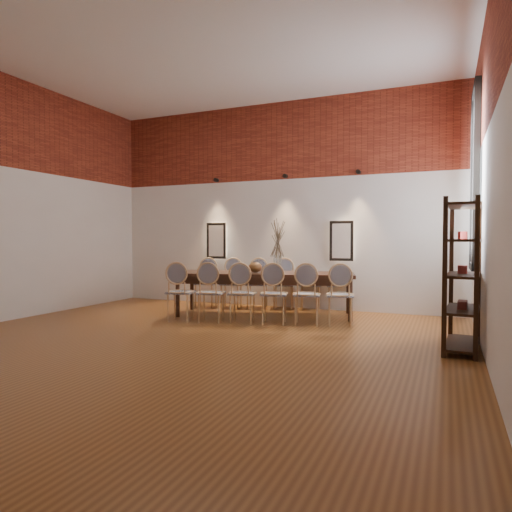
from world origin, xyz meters
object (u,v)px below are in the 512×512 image
at_px(chair_near_e, 307,294).
at_px(chair_far_e, 311,285).
at_px(chair_far_a, 206,283).
at_px(bowl, 255,267).
at_px(chair_far_c, 257,284).
at_px(chair_far_d, 284,284).
at_px(chair_near_a, 181,292).
at_px(chair_near_c, 242,293).
at_px(shelving_rack, 463,275).
at_px(vase, 278,264).
at_px(chair_far_b, 231,284).
at_px(chair_near_f, 340,295).
at_px(book, 271,272).
at_px(chair_near_b, 211,293).
at_px(chair_near_d, 274,294).
at_px(dining_table, 265,294).
at_px(chair_far_f, 338,285).

height_order(chair_near_e, chair_far_e, same).
xyz_separation_m(chair_near_e, chair_far_a, (-2.35, 1.01, 0.00)).
height_order(chair_far_e, bowl, chair_far_e).
bearing_deg(bowl, chair_far_c, 110.24).
bearing_deg(chair_far_d, chair_near_a, 45.25).
xyz_separation_m(chair_near_c, chair_far_c, (-0.37, 1.50, 0.00)).
relative_size(chair_near_a, shelving_rack, 0.52).
bearing_deg(chair_near_a, vase, 27.24).
relative_size(chair_near_a, chair_far_b, 1.00).
relative_size(chair_near_f, chair_far_e, 1.00).
distance_m(bowl, book, 0.29).
relative_size(chair_near_c, book, 3.62).
relative_size(chair_near_b, chair_near_e, 1.00).
distance_m(chair_near_b, vase, 1.33).
distance_m(chair_far_d, vase, 0.88).
distance_m(chair_near_b, chair_near_f, 2.04).
relative_size(chair_far_a, chair_far_e, 1.00).
bearing_deg(chair_near_c, bowl, 82.66).
height_order(chair_near_b, chair_far_b, same).
bearing_deg(chair_near_b, chair_far_e, 45.25).
bearing_deg(chair_near_b, shelving_rack, -21.87).
relative_size(chair_far_b, shelving_rack, 0.52).
distance_m(chair_near_f, book, 1.43).
height_order(chair_near_a, shelving_rack, shelving_rack).
height_order(chair_near_d, book, chair_near_d).
height_order(chair_near_f, chair_far_d, same).
bearing_deg(dining_table, shelving_rack, -38.83).
xyz_separation_m(chair_near_a, chair_far_d, (1.12, 1.86, 0.00)).
relative_size(chair_near_e, vase, 3.13).
relative_size(dining_table, chair_near_f, 3.26).
relative_size(chair_far_a, chair_far_c, 1.00).
height_order(chair_far_e, chair_far_f, same).
bearing_deg(chair_near_c, chair_far_f, 45.25).
relative_size(chair_near_f, shelving_rack, 0.52).
distance_m(dining_table, chair_far_c, 0.82).
relative_size(chair_near_f, chair_far_c, 1.00).
relative_size(chair_near_b, chair_far_c, 1.00).
height_order(chair_near_c, chair_far_e, same).
height_order(chair_near_b, shelving_rack, shelving_rack).
bearing_deg(chair_near_d, chair_far_c, 108.29).
height_order(dining_table, chair_far_c, chair_far_c).
distance_m(chair_far_a, chair_far_e, 2.04).
xyz_separation_m(chair_far_c, chair_far_e, (0.99, 0.24, 0.00)).
bearing_deg(chair_near_d, shelving_rack, -29.71).
bearing_deg(chair_near_d, chair_near_f, -0.00).
bearing_deg(chair_near_a, dining_table, 31.18).
relative_size(chair_near_c, chair_far_d, 1.00).
distance_m(chair_near_a, chair_near_d, 1.53).
bearing_deg(book, chair_far_a, 164.92).
height_order(chair_near_a, chair_far_e, same).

